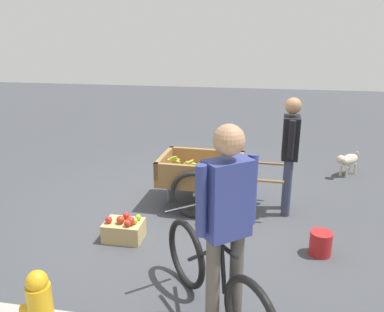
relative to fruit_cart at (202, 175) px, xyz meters
name	(u,v)px	position (x,y,z in m)	size (l,w,h in m)	color
ground_plane	(186,211)	(0.17, 0.27, -0.44)	(24.00, 24.00, 0.00)	#3D3F44
fruit_cart	(202,175)	(0.00, 0.00, 0.00)	(1.68, 0.96, 0.74)	olive
vendor_person	(290,146)	(-1.14, 0.04, 0.48)	(0.21, 0.56, 1.54)	#333851
bicycle	(214,280)	(-0.45, 2.19, -0.08)	(1.09, 1.33, 0.85)	black
cyclist_person	(227,213)	(-0.55, 2.31, 0.59)	(0.42, 0.39, 1.70)	#4C4742
dog	(348,160)	(-2.22, -1.54, -0.17)	(0.47, 0.54, 0.40)	beige
fire_hydrant	(41,311)	(0.78, 2.77, -0.10)	(0.25, 0.25, 0.67)	gold
plastic_bucket	(321,243)	(-1.46, 1.04, -0.30)	(0.24, 0.24, 0.26)	#B21E1E
mixed_fruit_crate	(124,229)	(0.73, 1.12, -0.31)	(0.44, 0.32, 0.32)	tan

